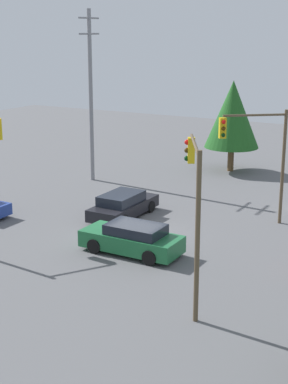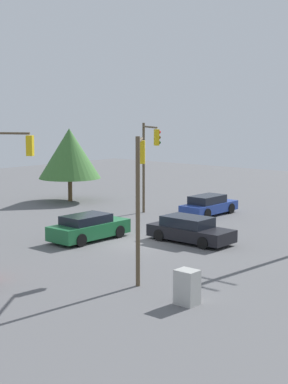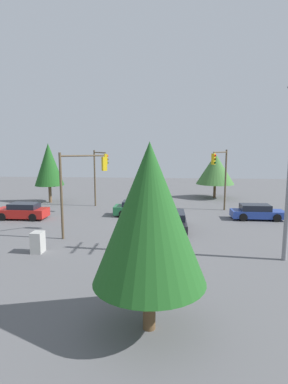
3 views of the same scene
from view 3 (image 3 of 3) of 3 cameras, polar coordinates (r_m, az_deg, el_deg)
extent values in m
plane|color=#5B5B5E|center=(26.60, 1.21, -5.70)|extent=(80.00, 80.00, 0.00)
cube|color=black|center=(24.16, 5.70, -5.93)|extent=(4.79, 1.92, 0.67)
cube|color=black|center=(24.25, 5.71, -4.40)|extent=(2.64, 1.69, 0.55)
cylinder|color=black|center=(22.81, 8.05, -7.31)|extent=(0.66, 0.22, 0.66)
cylinder|color=black|center=(22.78, 3.43, -7.26)|extent=(0.66, 0.22, 0.66)
cylinder|color=black|center=(25.68, 7.70, -5.53)|extent=(0.66, 0.22, 0.66)
cylinder|color=black|center=(25.65, 3.61, -5.49)|extent=(0.66, 0.22, 0.66)
cube|color=red|center=(29.81, -22.21, -3.65)|extent=(1.85, 4.58, 0.77)
cube|color=black|center=(29.59, -21.88, -2.46)|extent=(1.63, 2.52, 0.50)
cylinder|color=black|center=(29.78, -25.39, -4.30)|extent=(0.22, 0.71, 0.71)
cylinder|color=black|center=(31.27, -23.78, -3.63)|extent=(0.22, 0.71, 0.71)
cylinder|color=black|center=(28.46, -20.43, -4.57)|extent=(0.22, 0.71, 0.71)
cylinder|color=black|center=(30.02, -19.00, -3.85)|extent=(0.22, 0.71, 0.71)
cube|color=#233D93|center=(29.27, 20.80, -3.91)|extent=(1.74, 4.70, 0.64)
cube|color=black|center=(29.10, 20.42, -2.77)|extent=(1.53, 2.59, 0.55)
cylinder|color=black|center=(30.51, 23.00, -3.86)|extent=(0.22, 0.72, 0.72)
cylinder|color=black|center=(28.98, 24.01, -4.54)|extent=(0.22, 0.72, 0.72)
cylinder|color=black|center=(29.73, 17.65, -3.89)|extent=(0.22, 0.72, 0.72)
cylinder|color=black|center=(28.15, 18.38, -4.60)|extent=(0.22, 0.72, 0.72)
cube|color=#1E6638|center=(28.79, -0.92, -3.43)|extent=(1.88, 4.78, 0.78)
cube|color=black|center=(28.69, -1.40, -2.20)|extent=(1.66, 2.63, 0.47)
cylinder|color=black|center=(29.60, 2.12, -3.57)|extent=(0.22, 0.70, 0.70)
cylinder|color=black|center=(27.85, 1.94, -4.32)|extent=(0.22, 0.70, 0.70)
cylinder|color=black|center=(29.88, -3.58, -3.46)|extent=(0.22, 0.70, 0.70)
cylinder|color=black|center=(28.16, -4.12, -4.20)|extent=(0.22, 0.70, 0.70)
cylinder|color=brown|center=(33.86, -9.35, 2.58)|extent=(0.18, 0.18, 6.26)
cylinder|color=brown|center=(31.60, -8.47, 7.43)|extent=(3.88, 2.20, 0.12)
cube|color=gold|center=(29.52, -7.32, 6.19)|extent=(0.43, 0.41, 1.05)
sphere|color=red|center=(29.56, -7.01, 6.85)|extent=(0.22, 0.22, 0.22)
sphere|color=#392605|center=(29.57, -7.00, 6.20)|extent=(0.22, 0.22, 0.22)
sphere|color=black|center=(29.58, -6.98, 5.55)|extent=(0.22, 0.22, 0.22)
cylinder|color=brown|center=(32.27, 15.25, 2.18)|extent=(0.18, 0.18, 6.32)
cylinder|color=brown|center=(30.70, 14.34, 7.35)|extent=(2.64, 1.78, 0.12)
cube|color=gold|center=(29.31, 13.08, 6.14)|extent=(0.44, 0.42, 1.05)
sphere|color=red|center=(29.23, 13.41, 6.78)|extent=(0.22, 0.22, 0.22)
sphere|color=#392605|center=(29.24, 13.39, 6.13)|extent=(0.22, 0.22, 0.22)
sphere|color=black|center=(29.25, 13.36, 5.47)|extent=(0.22, 0.22, 0.22)
cylinder|color=brown|center=(21.86, -15.46, -0.83)|extent=(0.18, 0.18, 6.16)
cylinder|color=brown|center=(22.18, -11.56, 6.78)|extent=(2.20, 2.73, 0.12)
cube|color=gold|center=(22.90, -7.57, 5.35)|extent=(0.43, 0.44, 1.05)
sphere|color=red|center=(23.04, -7.77, 6.20)|extent=(0.22, 0.22, 0.22)
sphere|color=#392605|center=(23.05, -7.76, 5.37)|extent=(0.22, 0.22, 0.22)
sphere|color=black|center=(23.07, -7.74, 4.53)|extent=(0.22, 0.22, 0.22)
cube|color=#B2B2AD|center=(19.96, -19.58, -9.01)|extent=(0.82, 0.67, 1.32)
cylinder|color=brown|center=(11.41, 1.00, -20.71)|extent=(0.46, 0.46, 1.79)
cone|color=#1E561E|center=(10.22, 1.05, -4.14)|extent=(3.98, 3.98, 4.87)
cylinder|color=brown|center=(37.61, -17.45, -0.34)|extent=(0.36, 0.36, 2.07)
cone|color=#1E561E|center=(37.27, -17.68, 5.01)|extent=(3.39, 3.39, 4.97)
cylinder|color=brown|center=(40.24, 13.30, 0.20)|extent=(0.34, 0.34, 1.85)
cone|color=#3D7033|center=(39.94, 13.43, 4.30)|extent=(4.90, 4.90, 3.93)
camera|label=1|loc=(52.91, -13.24, 12.04)|focal=55.00mm
camera|label=2|loc=(25.57, -75.07, 3.90)|focal=55.00mm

